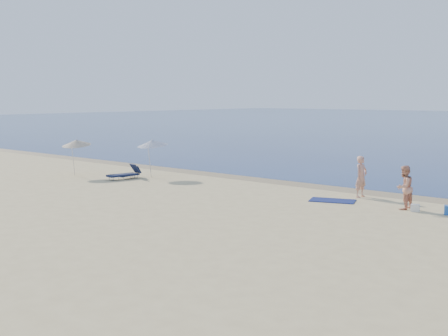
% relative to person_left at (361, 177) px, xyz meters
% --- Properties ---
extents(wet_sand_strip, '(240.00, 1.60, 0.00)m').
position_rel_person_left_xyz_m(wet_sand_strip, '(-3.61, 1.47, -0.93)').
color(wet_sand_strip, '#847254').
rests_on(wet_sand_strip, ground).
extents(person_left, '(0.55, 0.75, 1.87)m').
position_rel_person_left_xyz_m(person_left, '(0.00, 0.00, 0.00)').
color(person_left, tan).
rests_on(person_left, ground).
extents(person_right, '(0.82, 0.97, 1.78)m').
position_rel_person_left_xyz_m(person_right, '(2.57, -1.45, -0.04)').
color(person_right, tan).
rests_on(person_right, ground).
extents(beach_towel, '(2.18, 1.66, 0.03)m').
position_rel_person_left_xyz_m(beach_towel, '(-0.54, -1.64, -0.92)').
color(beach_towel, '#0F184D').
rests_on(beach_towel, ground).
extents(white_bag, '(0.40, 0.37, 0.29)m').
position_rel_person_left_xyz_m(white_bag, '(3.11, -1.58, -0.79)').
color(white_bag, silver).
rests_on(white_bag, ground).
extents(umbrella_near, '(1.79, 1.81, 2.24)m').
position_rel_person_left_xyz_m(umbrella_near, '(-12.01, -1.57, 1.00)').
color(umbrella_near, silver).
rests_on(umbrella_near, ground).
extents(umbrella_far, '(2.14, 2.15, 2.22)m').
position_rel_person_left_xyz_m(umbrella_far, '(-15.78, -3.96, 0.97)').
color(umbrella_far, silver).
rests_on(umbrella_far, ground).
extents(lounger_left, '(0.56, 1.51, 0.66)m').
position_rel_person_left_xyz_m(lounger_left, '(-12.64, -2.74, -0.70)').
color(lounger_left, '#121A32').
rests_on(lounger_left, ground).
extents(lounger_right, '(0.97, 1.93, 0.81)m').
position_rel_person_left_xyz_m(lounger_right, '(-12.61, -3.14, -0.64)').
color(lounger_right, '#161D3C').
rests_on(lounger_right, ground).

